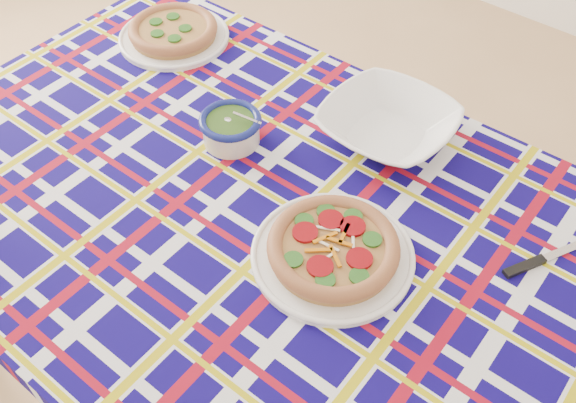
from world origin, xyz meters
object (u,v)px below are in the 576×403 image
Objects in this scene: main_focaccia_plate at (333,247)px; dining_table at (261,235)px; serving_bowl at (388,125)px; pesto_bowl at (231,127)px.

dining_table is at bearing 179.57° from main_focaccia_plate.
dining_table is at bearing -101.95° from serving_bowl.
main_focaccia_plate is 0.36m from serving_bowl.
main_focaccia_plate is 2.31× the size of pesto_bowl.
main_focaccia_plate is (0.18, -0.00, 0.11)m from dining_table.
dining_table is 5.77× the size of serving_bowl.
pesto_bowl is 0.34m from serving_bowl.
pesto_bowl reaches higher than main_focaccia_plate.
pesto_bowl reaches higher than dining_table.
pesto_bowl is at bearing -138.19° from serving_bowl.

